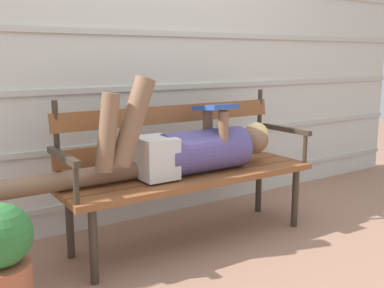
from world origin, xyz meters
name	(u,v)px	position (x,y,z in m)	size (l,w,h in m)	color
ground_plane	(211,252)	(0.00, 0.00, 0.00)	(12.00, 12.00, 0.00)	#936B56
house_siding	(146,61)	(0.00, 0.77, 1.09)	(5.29, 0.08, 2.19)	beige
park_bench	(186,163)	(0.00, 0.27, 0.48)	(1.60, 0.48, 0.89)	brown
reclining_person	(184,149)	(-0.05, 0.20, 0.59)	(1.76, 0.26, 0.60)	#514784
potted_plant	(1,257)	(-1.13, -0.03, 0.27)	(0.28, 0.28, 0.51)	#AD5B3D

